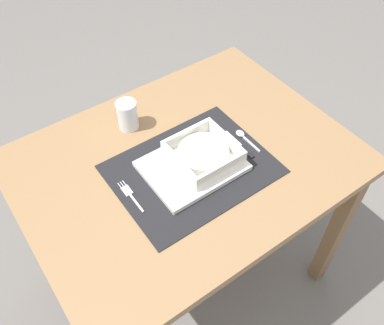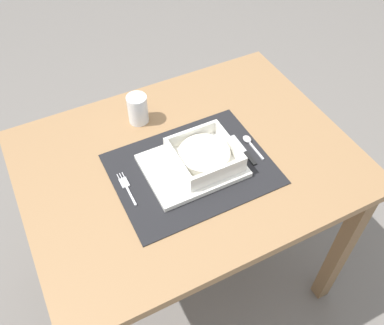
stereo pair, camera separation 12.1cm
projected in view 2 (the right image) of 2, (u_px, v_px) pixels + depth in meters
name	position (u px, v px, depth m)	size (l,w,h in m)	color
ground_plane	(189.00, 271.00, 1.81)	(6.00, 6.00, 0.00)	slate
dining_table	(188.00, 180.00, 1.34)	(0.99, 0.75, 0.73)	#936D47
placemat	(192.00, 169.00, 1.24)	(0.46, 0.35, 0.00)	black
serving_plate	(192.00, 166.00, 1.23)	(0.28, 0.22, 0.02)	white
porridge_bowl	(204.00, 156.00, 1.22)	(0.18, 0.18, 0.05)	white
fork	(126.00, 186.00, 1.19)	(0.02, 0.13, 0.00)	silver
spoon	(249.00, 141.00, 1.30)	(0.02, 0.11, 0.01)	silver
butter_knife	(245.00, 152.00, 1.27)	(0.01, 0.13, 0.01)	black
drinking_glass	(138.00, 110.00, 1.34)	(0.06, 0.06, 0.10)	white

